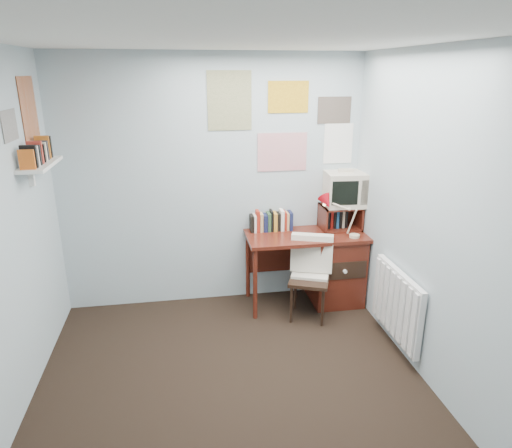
{
  "coord_description": "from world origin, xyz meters",
  "views": [
    {
      "loc": [
        -0.32,
        -2.68,
        2.32
      ],
      "look_at": [
        0.3,
        0.97,
        1.07
      ],
      "focal_mm": 32.0,
      "sensor_mm": 36.0,
      "label": 1
    }
  ],
  "objects": [
    {
      "name": "wall_shelf",
      "position": [
        -1.4,
        1.1,
        1.62
      ],
      "size": [
        0.2,
        0.62,
        0.24
      ],
      "primitive_type": "cube",
      "color": "white",
      "rests_on": "left_wall"
    },
    {
      "name": "tv_riser",
      "position": [
        1.29,
        1.59,
        0.89
      ],
      "size": [
        0.4,
        0.3,
        0.25
      ],
      "primitive_type": "cube",
      "color": "#551D13",
      "rests_on": "desk"
    },
    {
      "name": "posters_left",
      "position": [
        -1.49,
        1.1,
        2.0
      ],
      "size": [
        0.01,
        0.7,
        0.6
      ],
      "primitive_type": "cube",
      "color": "white",
      "rests_on": "left_wall"
    },
    {
      "name": "ground",
      "position": [
        0.0,
        0.0,
        0.0
      ],
      "size": [
        3.5,
        3.5,
        0.0
      ],
      "primitive_type": "plane",
      "color": "black",
      "rests_on": "ground"
    },
    {
      "name": "desk",
      "position": [
        1.17,
        1.48,
        0.41
      ],
      "size": [
        1.2,
        0.55,
        0.76
      ],
      "color": "#551D13",
      "rests_on": "ground"
    },
    {
      "name": "crt_tv",
      "position": [
        1.33,
        1.61,
        1.2
      ],
      "size": [
        0.42,
        0.39,
        0.38
      ],
      "primitive_type": "cube",
      "rotation": [
        0.0,
        0.0,
        -0.07
      ],
      "color": "beige",
      "rests_on": "tv_riser"
    },
    {
      "name": "book_row",
      "position": [
        0.66,
        1.66,
        0.87
      ],
      "size": [
        0.6,
        0.14,
        0.22
      ],
      "primitive_type": "cube",
      "color": "#551D13",
      "rests_on": "desk"
    },
    {
      "name": "back_wall",
      "position": [
        0.0,
        1.75,
        1.25
      ],
      "size": [
        3.0,
        0.02,
        2.5
      ],
      "primitive_type": "cube",
      "color": "#A6B4BE",
      "rests_on": "ground"
    },
    {
      "name": "desk_chair",
      "position": [
        0.86,
        1.18,
        0.4
      ],
      "size": [
        0.52,
        0.51,
        0.79
      ],
      "primitive_type": "cube",
      "rotation": [
        0.0,
        0.0,
        -0.39
      ],
      "color": "black",
      "rests_on": "ground"
    },
    {
      "name": "right_wall",
      "position": [
        1.5,
        0.0,
        1.25
      ],
      "size": [
        0.02,
        3.5,
        2.5
      ],
      "primitive_type": "cube",
      "color": "#A6B4BE",
      "rests_on": "ground"
    },
    {
      "name": "ceiling",
      "position": [
        0.0,
        0.0,
        2.5
      ],
      "size": [
        3.0,
        3.5,
        0.02
      ],
      "primitive_type": "cube",
      "color": "white",
      "rests_on": "back_wall"
    },
    {
      "name": "radiator",
      "position": [
        1.46,
        0.55,
        0.42
      ],
      "size": [
        0.09,
        0.8,
        0.6
      ],
      "primitive_type": "cube",
      "color": "white",
      "rests_on": "right_wall"
    },
    {
      "name": "posters_back",
      "position": [
        0.7,
        1.74,
        1.85
      ],
      "size": [
        1.2,
        0.01,
        0.9
      ],
      "primitive_type": "cube",
      "color": "white",
      "rests_on": "back_wall"
    },
    {
      "name": "desk_lamp",
      "position": [
        1.35,
        1.32,
        0.94
      ],
      "size": [
        0.28,
        0.25,
        0.37
      ],
      "primitive_type": "cube",
      "rotation": [
        0.0,
        0.0,
        -0.13
      ],
      "color": "red",
      "rests_on": "desk"
    }
  ]
}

